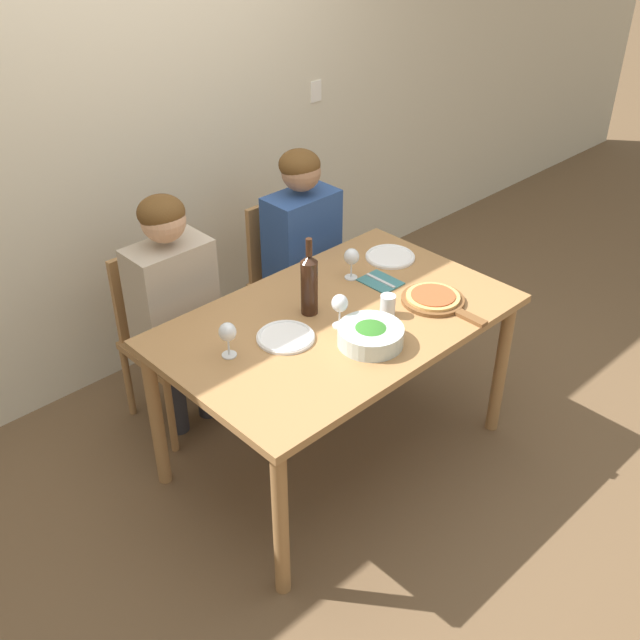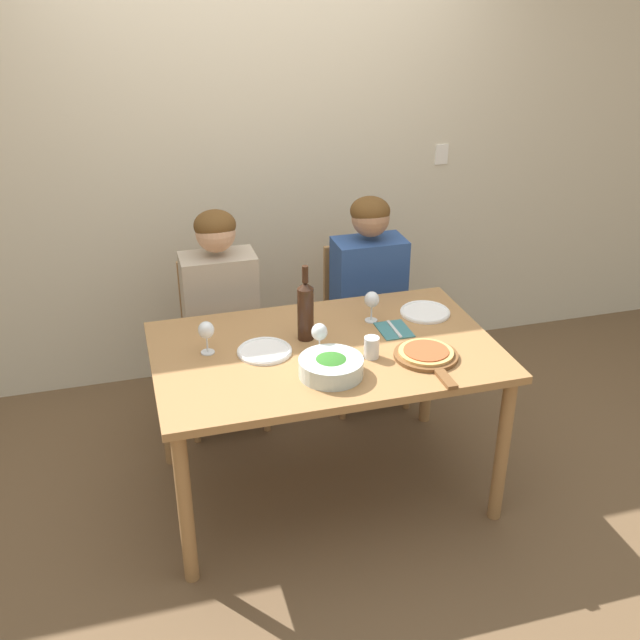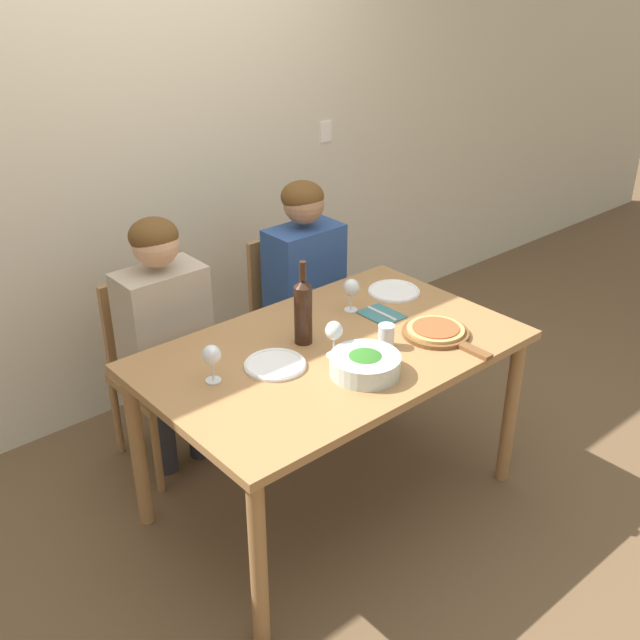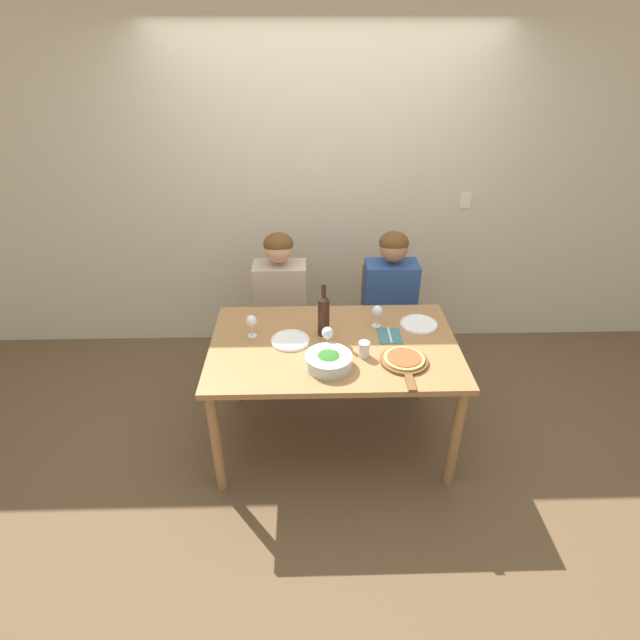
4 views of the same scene
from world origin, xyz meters
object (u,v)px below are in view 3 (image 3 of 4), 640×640
object	(u,v)px
person_woman	(166,324)
wine_glass_right	(351,289)
wine_bottle	(303,310)
water_tumbler	(386,336)
person_man	(307,276)
wine_glass_left	(212,357)
wine_glass_centre	(334,332)
dinner_plate_left	(275,364)
pizza_on_board	(437,332)
dinner_plate_right	(394,291)
chair_right	(294,313)
fork_on_napkin	(381,315)
broccoli_bowl	(365,364)
chair_left	(159,364)

from	to	relation	value
person_woman	wine_glass_right	world-z (taller)	person_woman
wine_bottle	water_tumbler	world-z (taller)	wine_bottle
person_man	wine_bottle	world-z (taller)	person_man
wine_bottle	wine_glass_left	distance (m)	0.45
wine_glass_right	wine_glass_left	bearing A→B (deg)	-172.85
wine_glass_left	person_woman	bearing A→B (deg)	76.18
wine_glass_centre	wine_glass_right	bearing A→B (deg)	37.54
dinner_plate_left	water_tumbler	world-z (taller)	water_tumbler
dinner_plate_left	pizza_on_board	distance (m)	0.70
dinner_plate_right	water_tumbler	xyz separation A→B (m)	(-0.39, -0.33, 0.04)
chair_right	dinner_plate_right	bearing A→B (deg)	-80.08
wine_glass_right	fork_on_napkin	size ratio (longest dim) A/B	0.84
wine_glass_left	water_tumbler	bearing A→B (deg)	-18.86
dinner_plate_left	fork_on_napkin	xyz separation A→B (m)	(0.62, 0.04, -0.01)
broccoli_bowl	dinner_plate_left	bearing A→B (deg)	130.62
person_woman	fork_on_napkin	xyz separation A→B (m)	(0.71, -0.63, 0.05)
dinner_plate_right	fork_on_napkin	bearing A→B (deg)	-148.68
chair_right	wine_glass_centre	size ratio (longest dim) A/B	5.81
wine_glass_left	wine_glass_centre	size ratio (longest dim) A/B	1.00
broccoli_bowl	fork_on_napkin	bearing A→B (deg)	37.64
person_man	wine_glass_centre	bearing A→B (deg)	-123.19
fork_on_napkin	wine_glass_right	bearing A→B (deg)	119.71
person_man	pizza_on_board	size ratio (longest dim) A/B	2.89
chair_right	water_tumbler	xyz separation A→B (m)	(-0.29, -0.95, 0.35)
chair_right	broccoli_bowl	world-z (taller)	chair_right
chair_left	dinner_plate_right	xyz separation A→B (m)	(0.92, -0.61, 0.31)
chair_right	pizza_on_board	distance (m)	1.07
person_woman	wine_bottle	bearing A→B (deg)	-63.39
person_woman	water_tumbler	bearing A→B (deg)	-57.90
dinner_plate_right	water_tumbler	distance (m)	0.52
broccoli_bowl	person_man	bearing A→B (deg)	62.03
dinner_plate_left	water_tumbler	bearing A→B (deg)	-20.78
wine_glass_centre	pizza_on_board	bearing A→B (deg)	-19.44
wine_glass_left	broccoli_bowl	bearing A→B (deg)	-35.20
person_man	water_tumbler	xyz separation A→B (m)	(-0.29, -0.84, 0.10)
wine_glass_right	water_tumbler	distance (m)	0.35
water_tumbler	chair_left	bearing A→B (deg)	119.03
dinner_plate_left	water_tumbler	distance (m)	0.47
broccoli_bowl	pizza_on_board	xyz separation A→B (m)	(0.44, 0.02, -0.02)
person_man	water_tumbler	world-z (taller)	person_man
dinner_plate_left	wine_glass_right	size ratio (longest dim) A/B	1.59
wine_glass_right	wine_glass_centre	size ratio (longest dim) A/B	1.00
wine_glass_left	chair_left	bearing A→B (deg)	78.21
chair_left	fork_on_napkin	size ratio (longest dim) A/B	4.87
person_woman	wine_glass_left	distance (m)	0.64
wine_glass_left	wine_glass_centre	bearing A→B (deg)	-18.02
chair_right	wine_glass_left	bearing A→B (deg)	-143.30
chair_left	chair_right	size ratio (longest dim) A/B	1.00
wine_glass_right	wine_glass_centre	xyz separation A→B (m)	(-0.33, -0.25, 0.00)
person_man	wine_glass_centre	world-z (taller)	person_man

